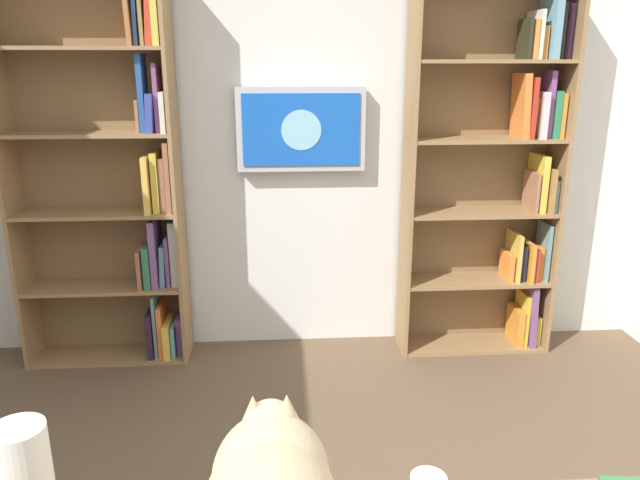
# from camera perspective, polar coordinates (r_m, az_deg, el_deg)

# --- Properties ---
(wall_back) EXTENTS (4.52, 0.06, 2.70)m
(wall_back) POSITION_cam_1_polar(r_m,az_deg,el_deg) (3.56, -2.78, 10.70)
(wall_back) COLOR silver
(wall_back) RESTS_ON ground
(bookshelf_left) EXTENTS (0.90, 0.28, 2.16)m
(bookshelf_left) POSITION_cam_1_polar(r_m,az_deg,el_deg) (3.66, 16.82, 6.02)
(bookshelf_left) COLOR #937047
(bookshelf_left) RESTS_ON ground
(bookshelf_right) EXTENTS (0.93, 0.28, 2.24)m
(bookshelf_right) POSITION_cam_1_polar(r_m,az_deg,el_deg) (3.55, -18.91, 5.41)
(bookshelf_right) COLOR #937047
(bookshelf_right) RESTS_ON ground
(wall_mounted_tv) EXTENTS (0.74, 0.07, 0.48)m
(wall_mounted_tv) POSITION_cam_1_polar(r_m,az_deg,el_deg) (3.47, -1.83, 10.54)
(wall_mounted_tv) COLOR #B7B7BC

